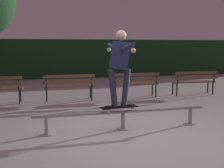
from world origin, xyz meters
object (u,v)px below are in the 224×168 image
object	(u,v)px
skateboarder	(120,62)
park_bench_right_center	(135,82)
grind_rail	(123,115)
skateboard	(119,107)
park_bench_rightmost	(194,80)
park_bench_left_center	(69,84)

from	to	relation	value
skateboarder	park_bench_right_center	xyz separation A→B (m)	(1.44, 3.22, -0.88)
grind_rail	skateboard	bearing A→B (deg)	180.00
park_bench_right_center	park_bench_rightmost	world-z (taller)	same
grind_rail	skateboarder	distance (m)	1.11
park_bench_rightmost	park_bench_right_center	bearing A→B (deg)	180.00
skateboard	park_bench_rightmost	xyz separation A→B (m)	(3.64, 3.22, 0.06)
skateboard	park_bench_left_center	size ratio (longest dim) A/B	0.50
skateboard	park_bench_right_center	xyz separation A→B (m)	(1.44, 3.22, 0.06)
skateboarder	park_bench_rightmost	size ratio (longest dim) A/B	0.97
skateboard	park_bench_rightmost	size ratio (longest dim) A/B	0.50
park_bench_left_center	park_bench_right_center	bearing A→B (deg)	0.00
skateboard	park_bench_rightmost	bearing A→B (deg)	41.50
grind_rail	park_bench_right_center	distance (m)	3.51
skateboard	skateboarder	xyz separation A→B (m)	(0.00, 0.00, 0.94)
skateboard	park_bench_left_center	xyz separation A→B (m)	(-0.76, 3.22, 0.06)
skateboard	park_bench_right_center	size ratio (longest dim) A/B	0.50
grind_rail	park_bench_right_center	size ratio (longest dim) A/B	2.28
skateboard	park_bench_left_center	world-z (taller)	park_bench_left_center
grind_rail	park_bench_right_center	world-z (taller)	park_bench_right_center
park_bench_right_center	park_bench_rightmost	bearing A→B (deg)	0.00
grind_rail	park_bench_rightmost	distance (m)	4.81
park_bench_right_center	park_bench_rightmost	size ratio (longest dim) A/B	1.00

